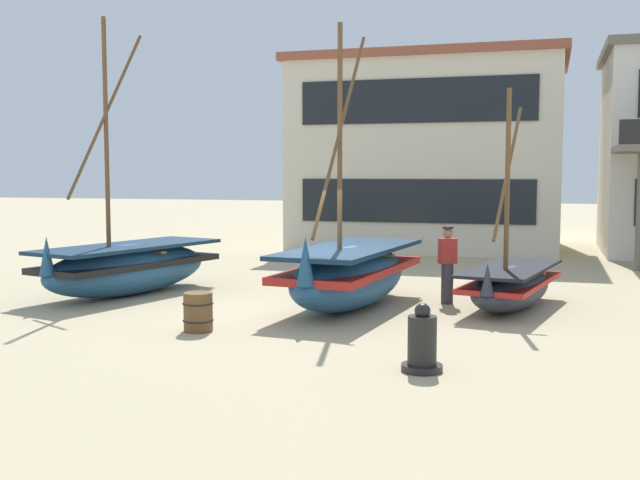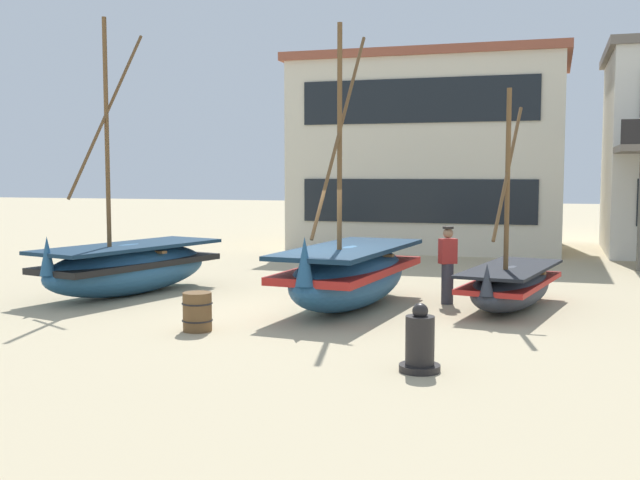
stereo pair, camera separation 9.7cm
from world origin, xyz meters
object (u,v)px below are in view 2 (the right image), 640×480
(fishing_boat_far_right, at_px, (511,285))
(harbor_building_main, at_px, (432,154))
(fishing_boat_near_left, at_px, (349,274))
(capstan_winch, at_px, (420,344))
(fisherman_by_hull, at_px, (448,266))
(fishing_boat_centre_large, at_px, (129,266))
(wooden_barrel, at_px, (197,312))

(fishing_boat_far_right, xyz_separation_m, harbor_building_main, (-3.70, 13.00, 3.07))
(fishing_boat_near_left, height_order, capstan_winch, fishing_boat_near_left)
(fisherman_by_hull, bearing_deg, capstan_winch, -86.19)
(fishing_boat_near_left, height_order, fishing_boat_far_right, fishing_boat_near_left)
(fishing_boat_far_right, relative_size, harbor_building_main, 0.45)
(capstan_winch, bearing_deg, fisherman_by_hull, 93.81)
(fishing_boat_centre_large, xyz_separation_m, harbor_building_main, (4.94, 13.67, 2.91))
(fishing_boat_centre_large, relative_size, wooden_barrel, 8.95)
(fisherman_by_hull, bearing_deg, wooden_barrel, -132.91)
(fishing_boat_far_right, bearing_deg, fishing_boat_near_left, -164.73)
(fisherman_by_hull, distance_m, capstan_winch, 5.85)
(fishing_boat_centre_large, xyz_separation_m, fishing_boat_far_right, (8.64, 0.67, -0.16))
(fishing_boat_near_left, xyz_separation_m, wooden_barrel, (-2.00, -3.12, -0.37))
(wooden_barrel, height_order, harbor_building_main, harbor_building_main)
(fisherman_by_hull, xyz_separation_m, capstan_winch, (0.39, -5.82, -0.44))
(fishing_boat_far_right, bearing_deg, harbor_building_main, 105.90)
(fishing_boat_centre_large, relative_size, capstan_winch, 6.34)
(fishing_boat_centre_large, xyz_separation_m, wooden_barrel, (3.39, -3.34, -0.31))
(fishing_boat_near_left, xyz_separation_m, fishing_boat_centre_large, (-5.39, 0.22, -0.06))
(wooden_barrel, bearing_deg, fishing_boat_near_left, 57.42)
(fisherman_by_hull, distance_m, harbor_building_main, 13.31)
(fisherman_by_hull, bearing_deg, harbor_building_main, 100.41)
(capstan_winch, xyz_separation_m, wooden_barrel, (-4.29, 1.62, -0.05))
(fishing_boat_near_left, bearing_deg, wooden_barrel, -122.58)
(capstan_winch, distance_m, wooden_barrel, 4.59)
(fisherman_by_hull, relative_size, harbor_building_main, 0.17)
(fishing_boat_far_right, relative_size, wooden_barrel, 6.46)
(fishing_boat_centre_large, relative_size, harbor_building_main, 0.63)
(fishing_boat_far_right, xyz_separation_m, fisherman_by_hull, (-1.35, 0.19, 0.33))
(fishing_boat_near_left, distance_m, fishing_boat_far_right, 3.38)
(fishing_boat_centre_large, distance_m, wooden_barrel, 4.77)
(fishing_boat_far_right, height_order, wooden_barrel, fishing_boat_far_right)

